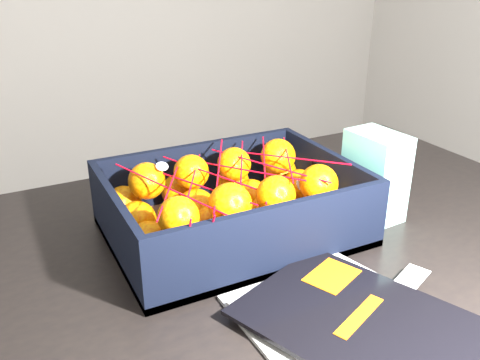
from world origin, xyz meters
name	(u,v)px	position (x,y,z in m)	size (l,w,h in m)	color
table	(269,290)	(0.02, -0.05, 0.65)	(1.21, 0.81, 0.75)	black
magazine_stack	(354,325)	(0.00, -0.29, 0.76)	(0.31, 0.34, 0.02)	silver
produce_crate	(232,214)	(-0.03, 0.00, 0.79)	(0.40, 0.30, 0.12)	brown
clementine_heap	(234,201)	(-0.02, 0.00, 0.81)	(0.38, 0.28, 0.12)	orange
mesh_net	(229,177)	(-0.03, -0.01, 0.86)	(0.33, 0.27, 0.09)	red
retail_carton	(375,175)	(0.23, -0.05, 0.83)	(0.07, 0.10, 0.16)	white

